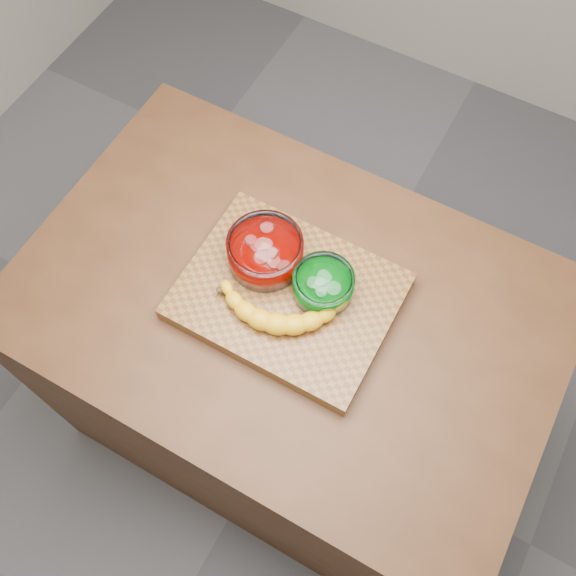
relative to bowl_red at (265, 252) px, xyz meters
The scene contains 6 objects.
ground 0.98m from the bowl_red, 29.41° to the right, with size 3.50×3.50×0.00m, color #5B5B60.
counter 0.54m from the bowl_red, 29.41° to the right, with size 1.20×0.80×0.90m, color #4E2C17.
cutting_board 0.11m from the bowl_red, 29.41° to the right, with size 0.45×0.35×0.04m, color brown.
bowl_red is the anchor object (origin of this frame).
bowl_green 0.14m from the bowl_red, ahead, with size 0.13×0.13×0.06m.
banana 0.12m from the bowl_red, 46.30° to the right, with size 0.29×0.18×0.04m, color #ECAC14, non-canonical shape.
Camera 1 is at (0.30, -0.53, 2.17)m, focal length 40.00 mm.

